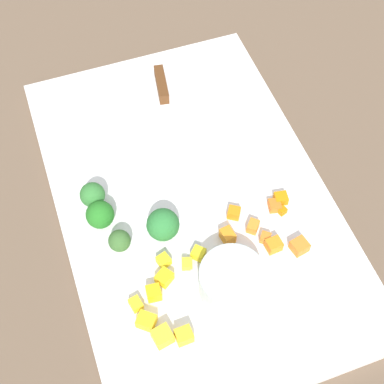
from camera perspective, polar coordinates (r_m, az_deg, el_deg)
The scene contains 26 objects.
ground_plane at distance 0.76m, azimuth 0.00°, elevation -0.91°, with size 4.00×4.00×0.00m, color brown.
cutting_board at distance 0.75m, azimuth 0.00°, elevation -0.66°, with size 0.55×0.35×0.01m, color white.
prep_bowl at distance 0.67m, azimuth 4.06°, elevation -8.99°, with size 0.08×0.08×0.04m, color #B0C1BF.
chef_knife at distance 0.80m, azimuth -2.14°, elevation 5.98°, with size 0.36×0.08×0.02m.
carrot_dice_0 at distance 0.75m, azimuth 9.01°, elevation -0.65°, with size 0.02×0.02×0.01m, color orange.
carrot_dice_1 at distance 0.74m, azimuth 9.15°, elevation -1.89°, with size 0.01×0.01×0.01m, color orange.
carrot_dice_2 at distance 0.71m, azimuth 7.46°, elevation -4.64°, with size 0.01×0.01×0.01m, color orange.
carrot_dice_3 at distance 0.73m, azimuth 4.28°, elevation -2.13°, with size 0.02×0.01×0.01m, color orange.
carrot_dice_4 at distance 0.71m, azimuth 10.86°, elevation -5.42°, with size 0.02×0.02×0.01m, color orange.
carrot_dice_5 at distance 0.71m, azimuth 8.30°, elevation -5.35°, with size 0.02×0.02×0.02m, color orange.
carrot_dice_6 at distance 0.71m, azimuth 3.63°, elevation -4.48°, with size 0.02×0.01×0.02m, color orange.
carrot_dice_7 at distance 0.74m, azimuth 8.39°, elevation -1.37°, with size 0.02×0.02×0.01m, color orange.
carrot_dice_8 at distance 0.72m, azimuth 6.22°, elevation -3.50°, with size 0.01×0.02×0.01m, color orange.
pepper_dice_0 at distance 0.67m, azimuth -3.91°, elevation -10.20°, with size 0.02×0.02×0.02m, color yellow.
pepper_dice_1 at distance 0.65m, azimuth -3.01°, elevation -14.42°, with size 0.02×0.02×0.02m, color yellow.
pepper_dice_2 at distance 0.65m, azimuth -0.82°, elevation -14.37°, with size 0.02×0.02×0.02m, color yellow.
pepper_dice_3 at distance 0.67m, azimuth -5.72°, elevation -11.26°, with size 0.02×0.01×0.01m, color yellow.
pepper_dice_4 at distance 0.69m, azimuth -2.89°, elevation -6.97°, with size 0.01×0.01×0.01m, color yellow.
pepper_dice_5 at distance 0.69m, azimuth 0.65°, elevation -6.32°, with size 0.01×0.02×0.02m, color yellow.
pepper_dice_6 at distance 0.66m, azimuth -4.65°, elevation -12.94°, with size 0.02×0.02×0.02m, color yellow.
pepper_dice_7 at distance 0.69m, azimuth -0.51°, elevation -7.31°, with size 0.01×0.01×0.01m, color yellow.
pepper_dice_8 at distance 0.68m, azimuth -2.83°, elevation -8.68°, with size 0.02×0.02×0.02m, color yellow.
broccoli_floret_0 at distance 0.70m, azimuth -7.37°, elevation -4.96°, with size 0.03×0.03×0.03m.
broccoli_floret_1 at distance 0.71m, azimuth -9.23°, elevation -2.60°, with size 0.04×0.04×0.04m.
broccoli_floret_2 at distance 0.73m, azimuth -10.07°, elevation -0.32°, with size 0.03×0.03×0.04m.
broccoli_floret_3 at distance 0.70m, azimuth -2.97°, elevation -3.36°, with size 0.04×0.04×0.05m.
Camera 1 is at (-0.38, 0.13, 0.64)m, focal length 52.52 mm.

